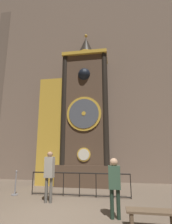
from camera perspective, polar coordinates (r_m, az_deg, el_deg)
The scene contains 8 objects.
ground_plane at distance 5.82m, azimuth -11.27°, elevation -30.95°, with size 28.00×28.00×0.00m, color brown.
cathedral_back_wall at distance 12.52m, azimuth -0.47°, elevation 12.72°, with size 24.00×0.32×14.34m.
clock_tower at distance 10.34m, azimuth -2.67°, elevation -1.76°, with size 4.26×1.81×9.27m.
railing_fence at distance 7.85m, azimuth -2.13°, elevation -22.17°, with size 4.19×0.05×0.95m.
visitor_near at distance 7.07m, azimuth -11.89°, elevation -18.37°, with size 0.36×0.26×1.82m.
visitor_far at distance 5.50m, azimuth 9.26°, elevation -21.38°, with size 0.35×0.23×1.65m.
stanchion_post at distance 8.70m, azimuth -22.09°, elevation -21.72°, with size 0.28×0.28×1.01m.
visitor_bench at distance 5.21m, azimuth 20.73°, elevation -29.15°, with size 1.23×0.40×0.44m.
Camera 1 is at (1.83, -5.19, 1.90)m, focal length 28.00 mm.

